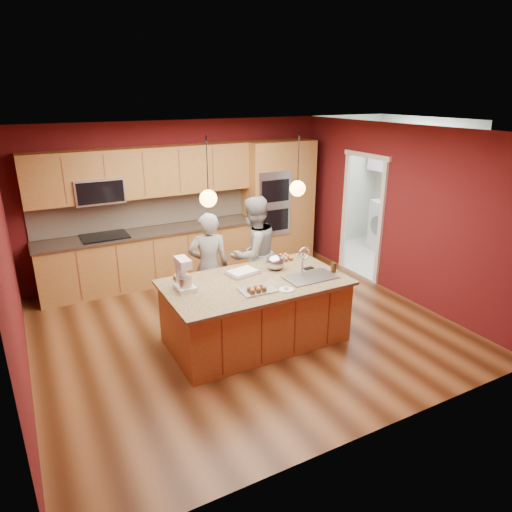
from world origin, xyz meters
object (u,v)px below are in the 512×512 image
stand_mixer (184,277)px  mixing_bowl (275,262)px  person_left (209,267)px  island (256,310)px  person_right (254,254)px

stand_mixer → mixing_bowl: stand_mixer is taller
person_left → stand_mixer: 1.00m
island → person_right: (0.44, 0.91, 0.43)m
person_right → mixing_bowl: (-0.02, -0.66, 0.09)m
person_left → person_right: 0.72m
person_right → stand_mixer: bearing=13.8°
person_left → mixing_bowl: person_left is taller
stand_mixer → person_left: bearing=49.5°
stand_mixer → mixing_bowl: size_ratio=1.57×
island → stand_mixer: stand_mixer is taller
person_left → stand_mixer: (-0.62, -0.74, 0.24)m
person_left → person_right: size_ratio=0.92×
island → mixing_bowl: size_ratio=8.97×
person_right → mixing_bowl: size_ratio=6.67×
person_left → mixing_bowl: 0.98m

